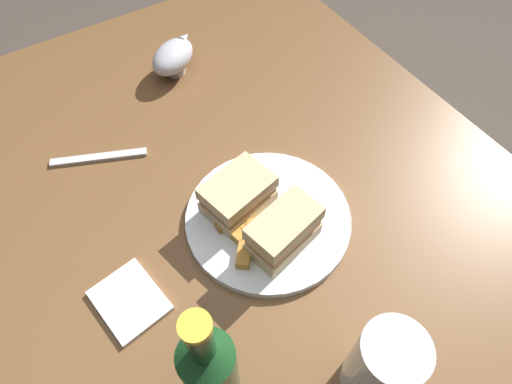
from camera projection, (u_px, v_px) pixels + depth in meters
ground_plane at (250, 320)px, 1.42m from camera, size 6.00×6.00×0.00m
dining_table at (248, 270)px, 1.12m from camera, size 1.22×0.94×0.74m
plate at (268, 219)px, 0.77m from camera, size 0.28×0.28×0.02m
sandwich_half_left at (238, 195)px, 0.75m from camera, size 0.10×0.13×0.07m
sandwich_half_right at (284, 231)px, 0.70m from camera, size 0.09×0.13×0.07m
potato_wedge_front at (230, 222)px, 0.75m from camera, size 0.02×0.05×0.02m
potato_wedge_middle at (244, 253)px, 0.71m from camera, size 0.05×0.05×0.02m
potato_wedge_back at (260, 227)px, 0.74m from camera, size 0.04×0.05×0.02m
potato_wedge_left_edge at (245, 226)px, 0.74m from camera, size 0.05×0.05×0.02m
potato_wedge_right_edge at (234, 233)px, 0.73m from camera, size 0.04×0.03×0.02m
potato_wedge_stray at (239, 212)px, 0.75m from camera, size 0.03×0.05×0.02m
pint_glass at (380, 368)px, 0.57m from camera, size 0.08×0.08×0.15m
gravy_boat at (173, 56)px, 0.96m from camera, size 0.13×0.14×0.07m
cider_bottle at (209, 369)px, 0.54m from camera, size 0.07×0.07×0.26m
napkin at (130, 300)px, 0.69m from camera, size 0.12×0.11×0.01m
fork at (99, 157)px, 0.85m from camera, size 0.08×0.17×0.01m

